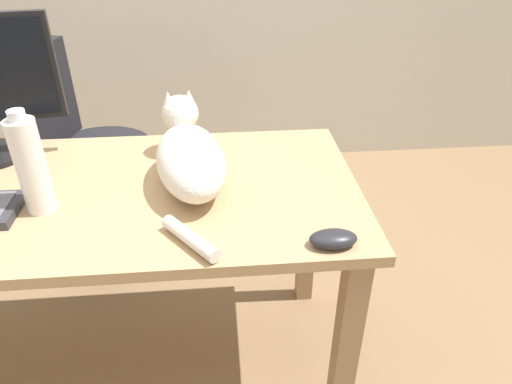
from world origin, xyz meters
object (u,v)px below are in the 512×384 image
at_px(computer_mouse, 333,239).
at_px(cat, 189,155).
at_px(water_bottle, 31,166).
at_px(office_chair, 92,173).

bearing_deg(computer_mouse, cat, 136.10).
distance_m(cat, water_bottle, 0.39).
xyz_separation_m(office_chair, computer_mouse, (0.79, -0.96, 0.33)).
height_order(office_chair, computer_mouse, office_chair).
relative_size(office_chair, cat, 1.51).
bearing_deg(office_chair, cat, -54.30).
bearing_deg(cat, office_chair, 125.70).
bearing_deg(water_bottle, cat, 16.06).
bearing_deg(water_bottle, office_chair, 97.07).
bearing_deg(cat, computer_mouse, -43.90).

